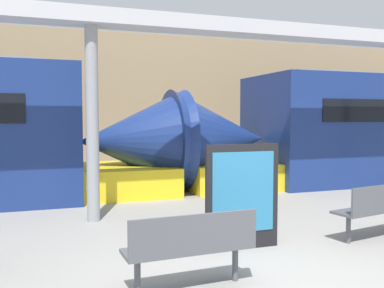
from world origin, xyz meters
name	(u,v)px	position (x,y,z in m)	size (l,w,h in m)	color
ground_plane	(263,287)	(0.00, 0.00, 0.00)	(60.00, 60.00, 0.00)	gray
station_wall	(111,101)	(0.00, 11.51, 2.50)	(56.00, 0.20, 5.00)	#9E8460
bench_near	(191,244)	(-0.79, 0.18, 0.53)	(1.49, 0.51, 0.88)	#4C4F54
bench_far	(383,205)	(2.75, 1.14, 0.53)	(1.79, 0.76, 0.88)	#4C4F54
poster_board	(242,196)	(0.39, 1.35, 0.77)	(1.13, 0.07, 1.53)	black
support_column_near	(92,124)	(-1.47, 3.78, 1.79)	(0.23, 0.23, 3.57)	gray
canopy_beam	(91,17)	(-1.47, 3.78, 3.71)	(28.00, 0.60, 0.28)	#B7B7BC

